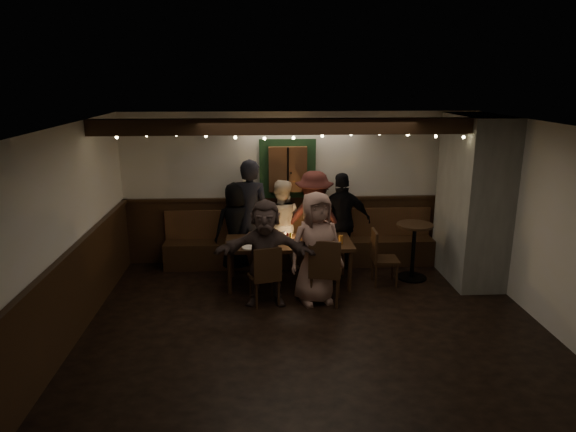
{
  "coord_description": "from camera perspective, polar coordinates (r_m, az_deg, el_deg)",
  "views": [
    {
      "loc": [
        -0.68,
        -6.11,
        3.15
      ],
      "look_at": [
        -0.24,
        1.6,
        1.05
      ],
      "focal_mm": 32.0,
      "sensor_mm": 36.0,
      "label": 1
    }
  ],
  "objects": [
    {
      "name": "person_e",
      "position": [
        8.57,
        6.02,
        -0.63
      ],
      "size": [
        0.98,
        0.45,
        1.65
      ],
      "primitive_type": "imported",
      "rotation": [
        0.0,
        0.0,
        3.19
      ],
      "color": "black",
      "rests_on": "ground"
    },
    {
      "name": "room",
      "position": [
        8.01,
        9.45,
        -0.03
      ],
      "size": [
        6.02,
        5.01,
        2.62
      ],
      "color": "black",
      "rests_on": "ground"
    },
    {
      "name": "person_a",
      "position": [
        8.6,
        -5.74,
        -1.14
      ],
      "size": [
        0.83,
        0.66,
        1.48
      ],
      "primitive_type": "imported",
      "rotation": [
        0.0,
        0.0,
        3.44
      ],
      "color": "black",
      "rests_on": "ground"
    },
    {
      "name": "person_f",
      "position": [
        7.22,
        -2.51,
        -4.1
      ],
      "size": [
        1.45,
        0.56,
        1.53
      ],
      "primitive_type": "imported",
      "rotation": [
        0.0,
        0.0,
        -0.08
      ],
      "color": "#433430",
      "rests_on": "ground"
    },
    {
      "name": "chair_end",
      "position": [
        8.1,
        10.18,
        -4.2
      ],
      "size": [
        0.41,
        0.41,
        0.87
      ],
      "color": "black",
      "rests_on": "ground"
    },
    {
      "name": "dining_table",
      "position": [
        7.93,
        0.07,
        -3.26
      ],
      "size": [
        1.95,
        0.84,
        0.85
      ],
      "color": "black",
      "rests_on": "ground"
    },
    {
      "name": "person_d",
      "position": [
        8.53,
        2.9,
        -0.54
      ],
      "size": [
        1.16,
        0.76,
        1.67
      ],
      "primitive_type": "imported",
      "rotation": [
        0.0,
        0.0,
        3.0
      ],
      "color": "#3D1815",
      "rests_on": "ground"
    },
    {
      "name": "person_g",
      "position": [
        7.27,
        3.12,
        -3.57
      ],
      "size": [
        0.9,
        0.71,
        1.62
      ],
      "primitive_type": "imported",
      "rotation": [
        0.0,
        0.0,
        0.27
      ],
      "color": "#A1776A",
      "rests_on": "ground"
    },
    {
      "name": "chair_near_left",
      "position": [
        7.23,
        -2.47,
        -6.31
      ],
      "size": [
        0.49,
        0.49,
        0.88
      ],
      "color": "black",
      "rests_on": "ground"
    },
    {
      "name": "person_b",
      "position": [
        8.51,
        -4.2,
        0.1
      ],
      "size": [
        0.79,
        0.63,
        1.87
      ],
      "primitive_type": "imported",
      "rotation": [
        0.0,
        0.0,
        2.84
      ],
      "color": "black",
      "rests_on": "ground"
    },
    {
      "name": "chair_near_right",
      "position": [
        7.25,
        4.14,
        -5.81
      ],
      "size": [
        0.53,
        0.53,
        0.99
      ],
      "color": "black",
      "rests_on": "ground"
    },
    {
      "name": "high_top",
      "position": [
        8.41,
        13.8,
        -3.06
      ],
      "size": [
        0.57,
        0.57,
        0.91
      ],
      "color": "black",
      "rests_on": "ground"
    },
    {
      "name": "person_c",
      "position": [
        8.61,
        -0.81,
        -0.92
      ],
      "size": [
        0.8,
        0.66,
        1.52
      ],
      "primitive_type": "imported",
      "rotation": [
        0.0,
        0.0,
        3.02
      ],
      "color": "beige",
      "rests_on": "ground"
    }
  ]
}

